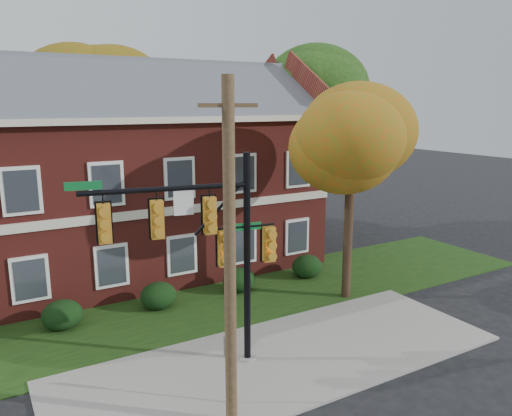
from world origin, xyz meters
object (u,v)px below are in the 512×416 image
tree_right_rear (308,97)px  utility_pole (230,260)px  apartment_building (116,165)px  tree_far_rear (99,84)px  hedge_far_right (307,266)px  tree_near_right (359,132)px  hedge_right (239,280)px  hedge_center (158,296)px  hedge_left (62,315)px  traffic_signal (209,239)px  sign_post (229,359)px

tree_right_rear → utility_pole: 18.81m
apartment_building → tree_far_rear: 8.84m
hedge_far_right → tree_near_right: bearing=-85.5°
hedge_right → hedge_center: bearing=180.0°
tree_far_rear → tree_right_rear: bearing=-35.0°
hedge_left → traffic_signal: 6.94m
hedge_center → hedge_far_right: same height
hedge_far_right → hedge_right: bearing=180.0°
hedge_far_right → tree_right_rear: 10.66m
sign_post → tree_far_rear: bearing=104.1°
utility_pole → hedge_left: bearing=125.3°
sign_post → hedge_left: bearing=132.6°
hedge_left → tree_far_rear: tree_far_rear is taller
hedge_left → tree_far_rear: 16.25m
hedge_center → hedge_right: same height
hedge_right → traffic_signal: 7.08m
tree_right_rear → traffic_signal: 16.48m
hedge_right → utility_pole: utility_pole is taller
hedge_right → tree_right_rear: (7.81, 6.11, 7.60)m
hedge_left → hedge_center: 3.50m
tree_near_right → tree_far_rear: tree_far_rear is taller
tree_right_rear → utility_pole: size_ratio=1.27×
hedge_center → tree_right_rear: size_ratio=0.13×
utility_pole → sign_post: (0.33, 0.74, -2.91)m
tree_near_right → utility_pole: size_ratio=1.03×
hedge_left → tree_far_rear: size_ratio=0.12×
hedge_left → hedge_center: size_ratio=1.00×
hedge_left → utility_pole: (2.65, -7.70, 3.72)m
hedge_left → sign_post: sign_post is taller
tree_near_right → traffic_signal: tree_near_right is taller
sign_post → apartment_building: bearing=107.0°
hedge_center → sign_post: bearing=-94.2°
hedge_left → tree_right_rear: tree_right_rear is taller
hedge_right → tree_near_right: 7.72m
apartment_building → hedge_far_right: 9.82m
hedge_center → tree_near_right: 9.90m
hedge_far_right → tree_near_right: size_ratio=0.16×
tree_near_right → tree_far_rear: bearing=110.3°
hedge_center → tree_right_rear: tree_right_rear is taller
apartment_building → tree_right_rear: bearing=4.3°
hedge_far_right → sign_post: 10.28m
hedge_right → hedge_far_right: (3.50, 0.00, 0.00)m
sign_post → tree_right_rear: bearing=67.2°
apartment_building → traffic_signal: bearing=-90.7°
tree_near_right → hedge_left: bearing=165.2°
traffic_signal → apartment_building: bearing=99.6°
hedge_center → tree_far_rear: 15.57m
hedge_far_right → tree_near_right: (0.22, -2.83, 6.14)m
hedge_right → traffic_signal: size_ratio=0.22×
tree_right_rear → tree_near_right: bearing=-114.6°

